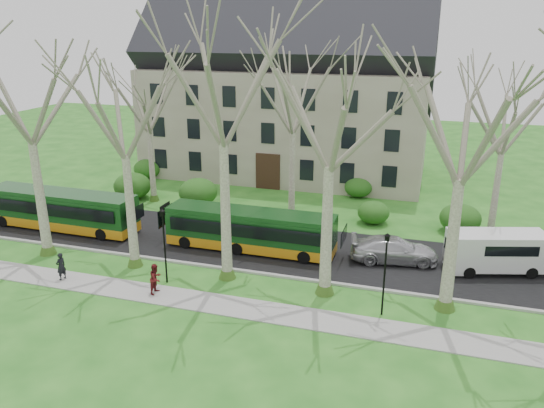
{
  "coord_description": "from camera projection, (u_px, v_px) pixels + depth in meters",
  "views": [
    {
      "loc": [
        7.63,
        -25.07,
        13.79
      ],
      "look_at": [
        -1.01,
        3.0,
        3.89
      ],
      "focal_mm": 35.0,
      "sensor_mm": 36.0,
      "label": 1
    }
  ],
  "objects": [
    {
      "name": "sidewalk",
      "position": [
        259.0,
        311.0,
        26.96
      ],
      "size": [
        70.0,
        2.0,
        0.06
      ],
      "primitive_type": "cube",
      "color": "gray",
      "rests_on": "ground"
    },
    {
      "name": "curb",
      "position": [
        281.0,
        276.0,
        30.57
      ],
      "size": [
        80.0,
        0.25,
        0.14
      ],
      "primitive_type": "cube",
      "color": "#A5A39E",
      "rests_on": "ground"
    },
    {
      "name": "road",
      "position": [
        298.0,
        250.0,
        34.21
      ],
      "size": [
        80.0,
        8.0,
        0.06
      ],
      "primitive_type": "cube",
      "color": "black",
      "rests_on": "ground"
    },
    {
      "name": "hedges",
      "position": [
        269.0,
        192.0,
        42.9
      ],
      "size": [
        30.6,
        8.6,
        2.0
      ],
      "color": "#274C15",
      "rests_on": "ground"
    },
    {
      "name": "lamp_row",
      "position": [
        268.0,
        253.0,
        27.51
      ],
      "size": [
        36.22,
        0.22,
        4.3
      ],
      "color": "black",
      "rests_on": "ground"
    },
    {
      "name": "pedestrian_b",
      "position": [
        156.0,
        278.0,
        28.47
      ],
      "size": [
        0.71,
        0.87,
        1.68
      ],
      "primitive_type": "imported",
      "rotation": [
        0.0,
        0.0,
        1.48
      ],
      "color": "#591417",
      "rests_on": "sidewalk"
    },
    {
      "name": "ground",
      "position": [
        273.0,
        289.0,
        29.24
      ],
      "size": [
        120.0,
        120.0,
        0.0
      ],
      "primitive_type": "plane",
      "color": "#24651C",
      "rests_on": "ground"
    },
    {
      "name": "sedan",
      "position": [
        394.0,
        250.0,
        32.33
      ],
      "size": [
        5.55,
        3.05,
        1.52
      ],
      "primitive_type": "imported",
      "rotation": [
        0.0,
        0.0,
        1.75
      ],
      "color": "#B8B8BD",
      "rests_on": "road"
    },
    {
      "name": "bus_follow",
      "position": [
        250.0,
        230.0,
        33.83
      ],
      "size": [
        10.88,
        2.28,
        2.72
      ],
      "primitive_type": null,
      "rotation": [
        0.0,
        0.0,
        -0.0
      ],
      "color": "#113E15",
      "rests_on": "road"
    },
    {
      "name": "bus_lead",
      "position": [
        61.0,
        210.0,
        37.41
      ],
      "size": [
        11.3,
        2.51,
        2.82
      ],
      "primitive_type": null,
      "rotation": [
        0.0,
        0.0,
        -0.01
      ],
      "color": "#113E15",
      "rests_on": "road"
    },
    {
      "name": "building",
      "position": [
        287.0,
        90.0,
        50.07
      ],
      "size": [
        26.5,
        12.2,
        16.0
      ],
      "color": "gray",
      "rests_on": "ground"
    },
    {
      "name": "tree_row_far",
      "position": [
        301.0,
        141.0,
        37.65
      ],
      "size": [
        33.0,
        7.0,
        12.0
      ],
      "color": "gray",
      "rests_on": "ground"
    },
    {
      "name": "pedestrian_a",
      "position": [
        61.0,
        266.0,
        29.98
      ],
      "size": [
        0.53,
        0.67,
        1.61
      ],
      "primitive_type": "imported",
      "rotation": [
        0.0,
        0.0,
        -1.84
      ],
      "color": "black",
      "rests_on": "sidewalk"
    },
    {
      "name": "van_a",
      "position": [
        496.0,
        252.0,
        30.83
      ],
      "size": [
        5.87,
        3.48,
        2.41
      ],
      "primitive_type": null,
      "rotation": [
        0.0,
        0.0,
        0.28
      ],
      "color": "silver",
      "rests_on": "road"
    },
    {
      "name": "tree_row_verge",
      "position": [
        275.0,
        165.0,
        27.27
      ],
      "size": [
        49.0,
        7.0,
        14.0
      ],
      "color": "gray",
      "rests_on": "ground"
    }
  ]
}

